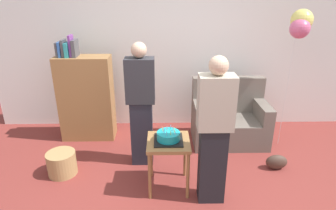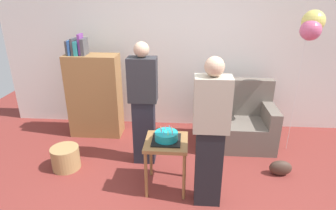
{
  "view_description": "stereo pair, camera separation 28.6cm",
  "coord_description": "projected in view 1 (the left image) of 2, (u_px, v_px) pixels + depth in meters",
  "views": [
    {
      "loc": [
        -0.22,
        -2.57,
        2.18
      ],
      "look_at": [
        -0.16,
        0.49,
        0.95
      ],
      "focal_mm": 30.39,
      "sensor_mm": 36.0,
      "label": 1
    },
    {
      "loc": [
        0.07,
        -2.56,
        2.18
      ],
      "look_at": [
        -0.16,
        0.49,
        0.95
      ],
      "focal_mm": 30.39,
      "sensor_mm": 36.0,
      "label": 2
    }
  ],
  "objects": [
    {
      "name": "wall_back",
      "position": [
        176.0,
        46.0,
        4.6
      ],
      "size": [
        6.0,
        0.1,
        2.7
      ],
      "primitive_type": "cube",
      "color": "silver",
      "rests_on": "ground_plane"
    },
    {
      "name": "handbag",
      "position": [
        276.0,
        162.0,
        3.72
      ],
      "size": [
        0.28,
        0.14,
        0.2
      ],
      "primitive_type": "ellipsoid",
      "color": "#473328",
      "rests_on": "ground_plane"
    },
    {
      "name": "birthday_cake",
      "position": [
        168.0,
        137.0,
        3.17
      ],
      "size": [
        0.32,
        0.32,
        0.17
      ],
      "color": "black",
      "rests_on": "side_table"
    },
    {
      "name": "wicker_basket",
      "position": [
        62.0,
        163.0,
        3.6
      ],
      "size": [
        0.36,
        0.36,
        0.3
      ],
      "primitive_type": "cylinder",
      "color": "#A88451",
      "rests_on": "ground_plane"
    },
    {
      "name": "balloon_bunch",
      "position": [
        301.0,
        24.0,
        3.76
      ],
      "size": [
        0.32,
        0.36,
        1.96
      ],
      "color": "silver",
      "rests_on": "ground_plane"
    },
    {
      "name": "person_blowing_candles",
      "position": [
        141.0,
        105.0,
        3.61
      ],
      "size": [
        0.36,
        0.22,
        1.63
      ],
      "rotation": [
        0.0,
        0.0,
        0.17
      ],
      "color": "#23232D",
      "rests_on": "ground_plane"
    },
    {
      "name": "person_holding_cake",
      "position": [
        214.0,
        132.0,
        2.92
      ],
      "size": [
        0.36,
        0.22,
        1.63
      ],
      "rotation": [
        0.0,
        0.0,
        2.88
      ],
      "color": "black",
      "rests_on": "ground_plane"
    },
    {
      "name": "side_table",
      "position": [
        168.0,
        148.0,
        3.23
      ],
      "size": [
        0.48,
        0.48,
        0.62
      ],
      "color": "olive",
      "rests_on": "ground_plane"
    },
    {
      "name": "couch",
      "position": [
        229.0,
        120.0,
        4.36
      ],
      "size": [
        1.1,
        0.7,
        0.96
      ],
      "color": "#6B6056",
      "rests_on": "ground_plane"
    },
    {
      "name": "bookshelf",
      "position": [
        86.0,
        97.0,
        4.34
      ],
      "size": [
        0.8,
        0.36,
        1.6
      ],
      "color": "olive",
      "rests_on": "ground_plane"
    },
    {
      "name": "ground_plane",
      "position": [
        183.0,
        199.0,
        3.2
      ],
      "size": [
        8.0,
        8.0,
        0.0
      ],
      "primitive_type": "plane",
      "color": "maroon"
    }
  ]
}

